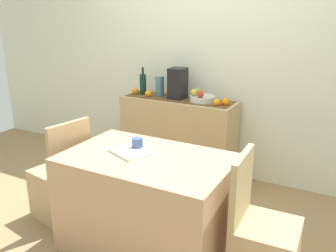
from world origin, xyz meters
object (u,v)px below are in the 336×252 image
Objects in this scene: coffee_maker at (178,84)px; ceramic_vase at (160,87)px; fruit_bowl at (202,98)px; chair_near_window at (62,189)px; wine_bottle at (143,84)px; chair_by_corner at (262,249)px; coffee_cup at (137,144)px; sideboard_console at (178,137)px; dining_table at (148,202)px; open_book at (130,152)px.

ceramic_vase is (-0.22, 0.00, -0.05)m from coffee_maker.
fruit_bowl is 1.61m from chair_near_window.
wine_bottle is 0.34× the size of chair_by_corner.
coffee_cup is (-0.01, -1.20, -0.10)m from fruit_bowl.
sideboard_console is 1.81m from chair_by_corner.
ceramic_vase reaches higher than coffee_cup.
coffee_maker is at bearing 0.00° from ceramic_vase.
fruit_bowl is at bearing 60.02° from chair_near_window.
ceramic_vase reaches higher than dining_table.
wine_bottle is at bearing 88.61° from chair_near_window.
fruit_bowl is at bearing 127.62° from chair_by_corner.
coffee_cup is at bearing 7.21° from chair_near_window.
dining_table is (0.41, -1.29, -0.65)m from coffee_maker.
dining_table is at bearing -84.49° from fruit_bowl.
coffee_cup is 0.10× the size of chair_near_window.
wine_bottle is at bearing 180.00° from coffee_maker.
coffee_maker is 1.48× the size of ceramic_vase.
fruit_bowl reaches higher than sideboard_console.
wine_bottle is at bearing 140.14° from open_book.
sideboard_console is 4.05× the size of wine_bottle.
coffee_maker is at bearing 70.30° from chair_near_window.
coffee_maker reaches higher than chair_near_window.
coffee_cup is at bearing -77.30° from coffee_maker.
fruit_bowl reaches higher than coffee_cup.
open_book is 0.31× the size of chair_near_window.
open_book is 0.87m from chair_near_window.
ceramic_vase is (0.21, 0.00, -0.01)m from wine_bottle.
fruit_bowl is at bearing 0.00° from wine_bottle.
wine_bottle is 1.48m from open_book.
chair_near_window reaches higher than dining_table.
fruit_bowl reaches higher than chair_near_window.
ceramic_vase is at bearing 139.22° from chair_by_corner.
coffee_maker reaches higher than open_book.
chair_near_window is (-0.03, -1.29, -0.71)m from wine_bottle.
chair_near_window is (-0.72, -0.00, -0.48)m from open_book.
fruit_bowl is 1.39m from dining_table.
coffee_maker is 1.17× the size of open_book.
wine_bottle is 2.25m from chair_by_corner.
sideboard_console is at bearing 0.00° from ceramic_vase.
coffee_maker is 0.36× the size of chair_by_corner.
coffee_cup reaches higher than open_book.
coffee_cup is (-0.14, 0.09, 0.41)m from dining_table.
open_book is 0.31× the size of chair_by_corner.
coffee_cup is (0.27, -1.20, -0.23)m from coffee_maker.
sideboard_console reaches higher than dining_table.
chair_by_corner is (1.01, 0.00, -0.48)m from open_book.
wine_bottle is 0.21m from ceramic_vase.
open_book is at bearing -179.71° from dining_table.
coffee_maker reaches higher than ceramic_vase.
coffee_cup is at bearing 174.86° from chair_by_corner.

